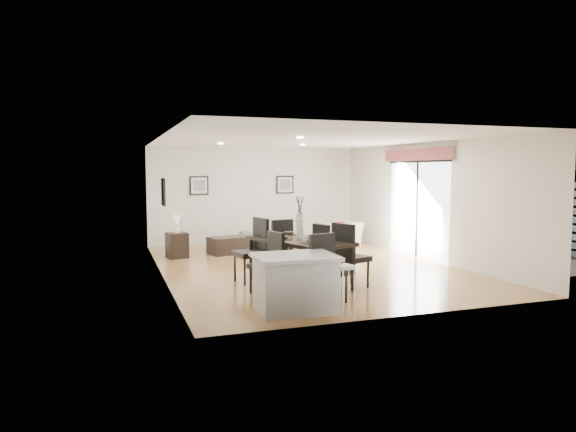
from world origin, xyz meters
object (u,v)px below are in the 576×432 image
object	(u,v)px
dining_chair_head	(326,264)
dining_table	(300,244)
side_table	(177,245)
kitchen_island	(295,283)
sofa	(280,236)
dining_chair_enear	(348,252)
dining_chair_efar	(326,247)
armchair	(340,234)
dining_chair_wfar	(255,246)
coffee_table	(231,245)
dining_chair_foot	(279,242)
dining_chair_wnear	(270,259)
bar_stool	(346,271)

from	to	relation	value
dining_chair_head	dining_table	bearing A→B (deg)	77.45
side_table	kitchen_island	bearing A→B (deg)	-78.72
sofa	dining_table	bearing A→B (deg)	77.21
dining_chair_enear	dining_chair_efar	distance (m)	1.00
dining_chair_head	armchair	bearing A→B (deg)	51.30
armchair	dining_chair_wfar	bearing A→B (deg)	38.25
dining_table	coffee_table	distance (m)	3.90
dining_chair_head	side_table	distance (m)	5.17
coffee_table	kitchen_island	world-z (taller)	kitchen_island
sofa	dining_chair_head	size ratio (longest dim) A/B	1.98
armchair	dining_chair_foot	world-z (taller)	dining_chair_foot
dining_chair_enear	side_table	distance (m)	4.84
dining_chair_efar	dining_chair_wnear	bearing A→B (deg)	106.16
dining_chair_enear	dining_chair_head	size ratio (longest dim) A/B	1.08
kitchen_island	bar_stool	size ratio (longest dim) A/B	1.98
dining_chair_wfar	side_table	size ratio (longest dim) A/B	1.98
sofa	dining_chair_efar	world-z (taller)	dining_chair_efar
dining_chair_foot	side_table	size ratio (longest dim) A/B	1.81
armchair	bar_stool	bearing A→B (deg)	57.79
dining_chair_enear	dining_chair_foot	world-z (taller)	dining_chair_enear
sofa	dining_chair_enear	world-z (taller)	dining_chair_enear
sofa	coffee_table	xyz separation A→B (m)	(-1.51, -0.63, -0.10)
dining_chair_wnear	bar_stool	xyz separation A→B (m)	(0.85, -1.15, -0.05)
sofa	dining_chair_foot	size ratio (longest dim) A/B	1.94
dining_table	kitchen_island	distance (m)	1.79
kitchen_island	dining_chair_wnear	bearing A→B (deg)	94.04
dining_chair_wnear	kitchen_island	bearing A→B (deg)	-13.44
dining_table	bar_stool	distance (m)	1.64
dining_chair_head	side_table	world-z (taller)	dining_chair_head
dining_chair_wnear	side_table	bearing A→B (deg)	179.13
dining_chair_head	dining_chair_foot	world-z (taller)	dining_chair_foot
dining_chair_efar	dining_table	bearing A→B (deg)	106.03
dining_chair_wnear	dining_chair_wfar	bearing A→B (deg)	164.40
dining_chair_wnear	coffee_table	bearing A→B (deg)	160.98
dining_table	dining_chair_wfar	world-z (taller)	dining_chair_wfar
sofa	armchair	world-z (taller)	armchair
dining_chair_head	side_table	bearing A→B (deg)	97.67
dining_chair_enear	bar_stool	xyz separation A→B (m)	(-0.56, -1.09, -0.11)
sofa	dining_chair_wfar	bearing A→B (deg)	66.59
dining_chair_head	bar_stool	xyz separation A→B (m)	(0.16, -0.38, -0.06)
bar_stool	dining_chair_head	bearing A→B (deg)	112.21
bar_stool	dining_chair_wfar	bearing A→B (deg)	111.31
dining_chair_efar	dining_chair_head	distance (m)	1.86
dining_chair_wnear	coffee_table	size ratio (longest dim) A/B	0.98
dining_chair_foot	kitchen_island	world-z (taller)	dining_chair_foot
dining_chair_head	kitchen_island	xyz separation A→B (m)	(-0.66, -0.38, -0.17)
dining_chair_wfar	dining_chair_foot	distance (m)	1.02
armchair	dining_chair_wnear	world-z (taller)	dining_chair_wnear
armchair	bar_stool	size ratio (longest dim) A/B	1.67
coffee_table	dining_chair_foot	bearing A→B (deg)	-93.39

